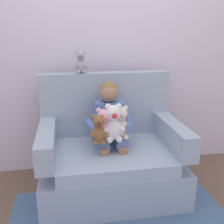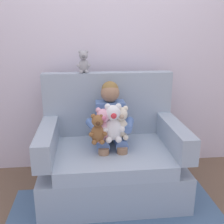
% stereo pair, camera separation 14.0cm
% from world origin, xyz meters
% --- Properties ---
extents(ground_plane, '(8.00, 8.00, 0.00)m').
position_xyz_m(ground_plane, '(0.00, 0.00, 0.00)').
color(ground_plane, brown).
extents(back_wall, '(6.00, 0.10, 2.60)m').
position_xyz_m(back_wall, '(0.00, 0.64, 1.30)').
color(back_wall, silver).
rests_on(back_wall, ground).
extents(armchair, '(1.26, 0.87, 1.09)m').
position_xyz_m(armchair, '(0.00, 0.05, 0.34)').
color(armchair, '#9EADBC').
rests_on(armchair, ground).
extents(seated_child, '(0.45, 0.39, 0.82)m').
position_xyz_m(seated_child, '(-0.00, 0.07, 0.67)').
color(seated_child, '#597AB7').
rests_on(seated_child, armchair).
extents(plush_cream, '(0.18, 0.14, 0.30)m').
position_xyz_m(plush_cream, '(0.07, -0.06, 0.71)').
color(plush_cream, silver).
rests_on(plush_cream, armchair).
extents(plush_pink, '(0.18, 0.14, 0.30)m').
position_xyz_m(plush_pink, '(-0.08, -0.09, 0.71)').
color(plush_pink, '#EAA8BC').
rests_on(plush_pink, armchair).
extents(plush_brown, '(0.15, 0.12, 0.26)m').
position_xyz_m(plush_brown, '(-0.13, -0.13, 0.69)').
color(plush_brown, brown).
rests_on(plush_brown, armchair).
extents(plush_white, '(0.20, 0.16, 0.33)m').
position_xyz_m(plush_white, '(0.00, -0.10, 0.72)').
color(plush_white, white).
rests_on(plush_white, armchair).
extents(plush_grey_on_backrest, '(0.13, 0.10, 0.22)m').
position_xyz_m(plush_grey_on_backrest, '(-0.23, 0.36, 1.19)').
color(plush_grey_on_backrest, '#9E9EA3').
rests_on(plush_grey_on_backrest, armchair).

